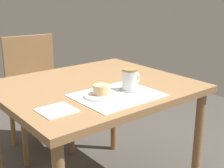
{
  "coord_description": "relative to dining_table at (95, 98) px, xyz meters",
  "views": [
    {
      "loc": [
        -0.94,
        -1.33,
        1.21
      ],
      "look_at": [
        -0.03,
        -0.18,
        0.76
      ],
      "focal_mm": 50.0,
      "sensor_mm": 36.0,
      "label": 1
    }
  ],
  "objects": [
    {
      "name": "paper_napkin",
      "position": [
        -0.35,
        -0.22,
        0.08
      ],
      "size": [
        0.15,
        0.15,
        0.0
      ],
      "primitive_type": "cube",
      "rotation": [
        0.0,
        0.0,
        0.01
      ],
      "color": "silver",
      "rests_on": "dining_table"
    },
    {
      "name": "pastry",
      "position": [
        -0.1,
        -0.2,
        0.12
      ],
      "size": [
        0.08,
        0.08,
        0.05
      ],
      "primitive_type": "cylinder",
      "color": "#E5BC7F",
      "rests_on": "pastry_plate"
    },
    {
      "name": "coffee_coaster",
      "position": [
        0.07,
        -0.21,
        0.09
      ],
      "size": [
        0.1,
        0.1,
        0.0
      ],
      "primitive_type": "cylinder",
      "color": "#99999E",
      "rests_on": "placemat"
    },
    {
      "name": "wooden_chair",
      "position": [
        0.02,
        0.81,
        -0.15
      ],
      "size": [
        0.48,
        0.48,
        0.87
      ],
      "rotation": [
        0.0,
        0.0,
        3.0
      ],
      "color": "#997047",
      "rests_on": "ground_plane"
    },
    {
      "name": "placemat",
      "position": [
        -0.03,
        -0.22,
        0.08
      ],
      "size": [
        0.4,
        0.32,
        0.0
      ],
      "primitive_type": "cube",
      "color": "white",
      "rests_on": "dining_table"
    },
    {
      "name": "dining_table",
      "position": [
        0.0,
        0.0,
        0.0
      ],
      "size": [
        1.01,
        0.87,
        0.71
      ],
      "color": "#997047",
      "rests_on": "ground_plane"
    },
    {
      "name": "coffee_mug",
      "position": [
        0.07,
        -0.21,
        0.14
      ],
      "size": [
        0.11,
        0.08,
        0.11
      ],
      "color": "white",
      "rests_on": "coffee_coaster"
    },
    {
      "name": "pastry_plate",
      "position": [
        -0.1,
        -0.2,
        0.09
      ],
      "size": [
        0.17,
        0.17,
        0.01
      ],
      "primitive_type": "cylinder",
      "color": "white",
      "rests_on": "placemat"
    }
  ]
}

